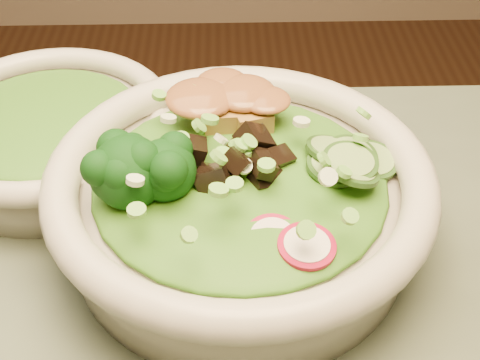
{
  "coord_description": "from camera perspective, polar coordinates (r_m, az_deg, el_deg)",
  "views": [
    {
      "loc": [
        -0.07,
        -0.23,
        1.16
      ],
      "look_at": [
        -0.06,
        0.17,
        0.82
      ],
      "focal_mm": 50.0,
      "sensor_mm": 36.0,
      "label": 1
    }
  ],
  "objects": [
    {
      "name": "radish_slices",
      "position": [
        0.47,
        2.85,
        -5.2
      ],
      "size": [
        0.13,
        0.07,
        0.02
      ],
      "primitive_type": null,
      "rotation": [
        0.0,
        0.0,
        0.21
      ],
      "color": "maroon",
      "rests_on": "salad_bowl"
    },
    {
      "name": "scallion_garnish",
      "position": [
        0.51,
        -0.0,
        2.52
      ],
      "size": [
        0.22,
        0.22,
        0.03
      ],
      "primitive_type": null,
      "color": "#6FBC42",
      "rests_on": "salad_bowl"
    },
    {
      "name": "peanut_sauce",
      "position": [
        0.56,
        -1.76,
        7.04
      ],
      "size": [
        0.08,
        0.06,
        0.02
      ],
      "primitive_type": "ellipsoid",
      "color": "brown",
      "rests_on": "tofu_cubes"
    },
    {
      "name": "lettuce_bed",
      "position": [
        0.52,
        -0.0,
        0.08
      ],
      "size": [
        0.23,
        0.23,
        0.03
      ],
      "primitive_type": "ellipsoid",
      "color": "#266B16",
      "rests_on": "salad_bowl"
    },
    {
      "name": "mushroom_heap",
      "position": [
        0.52,
        -0.4,
        2.45
      ],
      "size": [
        0.09,
        0.09,
        0.05
      ],
      "primitive_type": null,
      "rotation": [
        0.0,
        0.0,
        0.21
      ],
      "color": "black",
      "rests_on": "salad_bowl"
    },
    {
      "name": "broccoli_florets",
      "position": [
        0.5,
        -7.86,
        0.16
      ],
      "size": [
        0.11,
        0.1,
        0.05
      ],
      "primitive_type": null,
      "rotation": [
        0.0,
        0.0,
        0.21
      ],
      "color": "black",
      "rests_on": "salad_bowl"
    },
    {
      "name": "salad_bowl",
      "position": [
        0.54,
        0.0,
        -1.75
      ],
      "size": [
        0.31,
        0.31,
        0.08
      ],
      "rotation": [
        0.0,
        0.0,
        0.21
      ],
      "color": "beige",
      "rests_on": "dining_table"
    },
    {
      "name": "tofu_cubes",
      "position": [
        0.57,
        -1.73,
        5.8
      ],
      "size": [
        0.11,
        0.09,
        0.04
      ],
      "primitive_type": null,
      "rotation": [
        0.0,
        0.0,
        0.21
      ],
      "color": "olive",
      "rests_on": "salad_bowl"
    },
    {
      "name": "cucumber_slices",
      "position": [
        0.53,
        7.8,
        2.54
      ],
      "size": [
        0.09,
        0.09,
        0.04
      ],
      "primitive_type": null,
      "rotation": [
        0.0,
        0.0,
        0.21
      ],
      "color": "#7AA85D",
      "rests_on": "salad_bowl"
    },
    {
      "name": "side_lettuce",
      "position": [
        0.64,
        -16.24,
        5.1
      ],
      "size": [
        0.16,
        0.16,
        0.02
      ],
      "primitive_type": "ellipsoid",
      "color": "#266B16",
      "rests_on": "side_bowl"
    },
    {
      "name": "side_bowl",
      "position": [
        0.65,
        -15.95,
        3.81
      ],
      "size": [
        0.23,
        0.23,
        0.06
      ],
      "rotation": [
        0.0,
        0.0,
        -0.36
      ],
      "color": "beige",
      "rests_on": "dining_table"
    }
  ]
}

